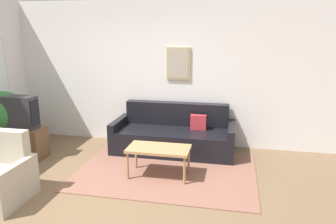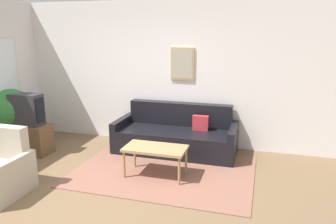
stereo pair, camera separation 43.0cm
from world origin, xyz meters
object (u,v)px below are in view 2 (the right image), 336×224
Objects in this scene: tv at (27,109)px; potted_plant_tall at (12,110)px; couch at (176,136)px; coffee_table at (155,150)px.

potted_plant_tall reaches higher than tv.
couch reaches higher than coffee_table.
couch is 1.12m from coffee_table.
coffee_table is 1.67× the size of tv.
tv is (-2.46, 0.27, 0.39)m from coffee_table.
tv is at bearing -161.41° from couch.
potted_plant_tall is (-2.87, 0.37, 0.33)m from coffee_table.
coffee_table is at bearing -91.21° from couch.
potted_plant_tall is at bearing 172.60° from coffee_table.
tv is at bearing 173.69° from coffee_table.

